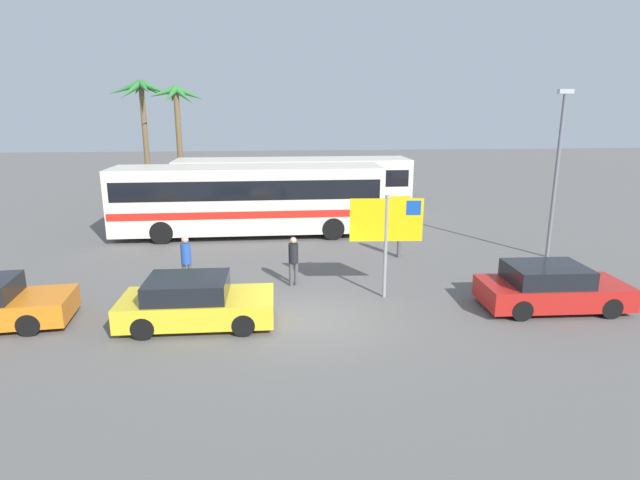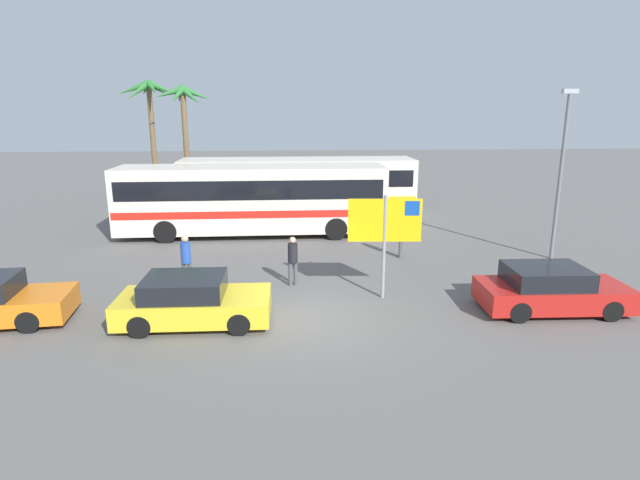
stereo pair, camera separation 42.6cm
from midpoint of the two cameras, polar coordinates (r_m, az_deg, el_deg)
The scene contains 12 objects.
ground at distance 14.41m, azimuth -1.10°, elevation -8.82°, with size 120.00×120.00×0.00m, color #605E5B.
bus_front_coach at distance 23.67m, azimuth -7.03°, elevation 4.80°, with size 12.04×2.72×3.17m.
bus_rear_coach at distance 27.00m, azimuth -2.01°, elevation 6.07°, with size 12.04×2.72×3.17m.
ferry_sign at distance 15.49m, azimuth 8.17°, elevation 1.73°, with size 2.20×0.21×3.20m.
car_red at distance 16.29m, azimuth 24.96°, elevation -5.05°, with size 4.19×1.95×1.32m.
car_yellow at distance 14.31m, azimuth -13.21°, elevation -6.64°, with size 4.09×1.92×1.32m.
pedestrian_by_bus at distance 17.03m, azimuth -13.99°, elevation -1.85°, with size 0.32×0.32×1.76m.
pedestrian_crossing_lot at distance 16.80m, azimuth -2.32°, elevation -1.92°, with size 0.32×0.32×1.65m.
pedestrian_near_sign at distance 20.23m, azimuth 9.63°, elevation 1.05°, with size 0.32×0.32×1.83m.
lamp_post_left_side at distance 21.49m, azimuth 25.76°, elevation 7.18°, with size 0.56×0.20×6.38m.
palm_tree_seaside at distance 31.70m, azimuth -14.56°, elevation 14.07°, with size 3.27×3.13×7.02m.
palm_tree_inland at distance 33.51m, azimuth -18.05°, elevation 14.29°, with size 3.86×3.72×7.38m.
Camera 2 is at (-0.47, -13.25, 5.67)m, focal length 28.77 mm.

